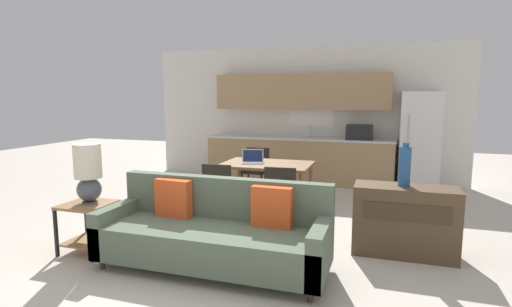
# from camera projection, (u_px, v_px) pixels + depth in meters

# --- Properties ---
(ground_plane) EXTENTS (20.00, 20.00, 0.00)m
(ground_plane) POSITION_uv_depth(u_px,v_px,m) (208.00, 266.00, 4.03)
(ground_plane) COLOR beige
(wall_back) EXTENTS (6.40, 0.07, 2.70)m
(wall_back) POSITION_uv_depth(u_px,v_px,m) (302.00, 114.00, 8.20)
(wall_back) COLOR silver
(wall_back) RESTS_ON ground_plane
(kitchen_counter) EXTENTS (3.70, 0.65, 2.15)m
(kitchen_counter) POSITION_uv_depth(u_px,v_px,m) (300.00, 140.00, 7.98)
(kitchen_counter) COLOR tan
(kitchen_counter) RESTS_ON ground_plane
(refrigerator) EXTENTS (0.69, 0.70, 1.79)m
(refrigerator) POSITION_uv_depth(u_px,v_px,m) (419.00, 141.00, 7.22)
(refrigerator) COLOR white
(refrigerator) RESTS_ON ground_plane
(dining_table) EXTENTS (1.31, 0.88, 0.72)m
(dining_table) POSITION_uv_depth(u_px,v_px,m) (267.00, 168.00, 5.93)
(dining_table) COLOR brown
(dining_table) RESTS_ON ground_plane
(couch) EXTENTS (2.28, 0.80, 0.87)m
(couch) POSITION_uv_depth(u_px,v_px,m) (215.00, 234.00, 3.99)
(couch) COLOR #3D2D1E
(couch) RESTS_ON ground_plane
(side_table) EXTENTS (0.50, 0.50, 0.55)m
(side_table) POSITION_uv_depth(u_px,v_px,m) (88.00, 219.00, 4.37)
(side_table) COLOR olive
(side_table) RESTS_ON ground_plane
(table_lamp) EXTENTS (0.29, 0.29, 0.65)m
(table_lamp) POSITION_uv_depth(u_px,v_px,m) (88.00, 172.00, 4.32)
(table_lamp) COLOR #4C515B
(table_lamp) RESTS_ON side_table
(credenza) EXTENTS (1.07, 0.44, 0.75)m
(credenza) POSITION_uv_depth(u_px,v_px,m) (405.00, 221.00, 4.29)
(credenza) COLOR brown
(credenza) RESTS_ON ground_plane
(vase) EXTENTS (0.12, 0.12, 0.47)m
(vase) POSITION_uv_depth(u_px,v_px,m) (405.00, 166.00, 4.23)
(vase) COLOR #234C84
(vase) RESTS_ON credenza
(dining_chair_near_right) EXTENTS (0.45, 0.45, 0.83)m
(dining_chair_near_right) POSITION_uv_depth(u_px,v_px,m) (282.00, 192.00, 5.11)
(dining_chair_near_right) COLOR black
(dining_chair_near_right) RESTS_ON ground_plane
(dining_chair_near_left) EXTENTS (0.43, 0.43, 0.83)m
(dining_chair_near_left) POSITION_uv_depth(u_px,v_px,m) (220.00, 188.00, 5.34)
(dining_chair_near_left) COLOR black
(dining_chair_near_left) RESTS_ON ground_plane
(dining_chair_far_left) EXTENTS (0.42, 0.42, 0.83)m
(dining_chair_far_left) POSITION_uv_depth(u_px,v_px,m) (256.00, 169.00, 6.78)
(dining_chair_far_left) COLOR black
(dining_chair_far_left) RESTS_ON ground_plane
(laptop) EXTENTS (0.38, 0.33, 0.20)m
(laptop) POSITION_uv_depth(u_px,v_px,m) (253.00, 160.00, 5.95)
(laptop) COLOR #B7BABC
(laptop) RESTS_ON dining_table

